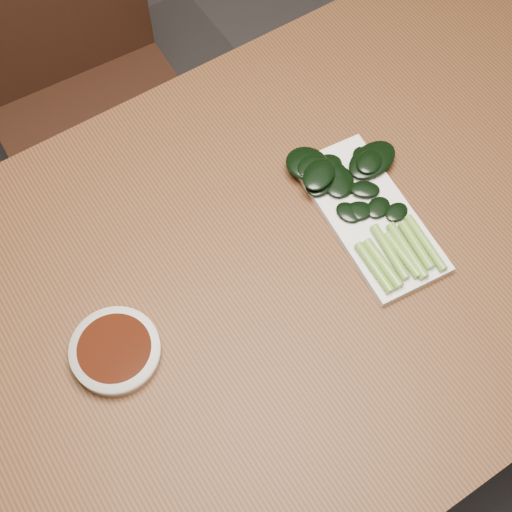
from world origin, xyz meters
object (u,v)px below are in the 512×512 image
at_px(sauce_bowl, 116,351).
at_px(serving_plate, 369,216).
at_px(table, 272,291).
at_px(chair_far, 87,96).
at_px(gai_lan, 354,192).

bearing_deg(sauce_bowl, serving_plate, -1.98).
relative_size(table, chair_far, 1.57).
bearing_deg(table, gai_lan, 11.17).
bearing_deg(sauce_bowl, table, -2.02).
bearing_deg(sauce_bowl, chair_far, 71.06).
distance_m(table, serving_plate, 0.19).
distance_m(chair_far, gai_lan, 0.73).
xyz_separation_m(chair_far, sauce_bowl, (-0.23, -0.67, 0.28)).
distance_m(table, chair_far, 0.70).
xyz_separation_m(table, sauce_bowl, (-0.25, 0.01, 0.09)).
xyz_separation_m(sauce_bowl, gai_lan, (0.43, 0.02, 0.01)).
relative_size(chair_far, serving_plate, 3.12).
bearing_deg(gai_lan, table, -168.83).
height_order(sauce_bowl, serving_plate, sauce_bowl).
bearing_deg(chair_far, serving_plate, -71.02).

